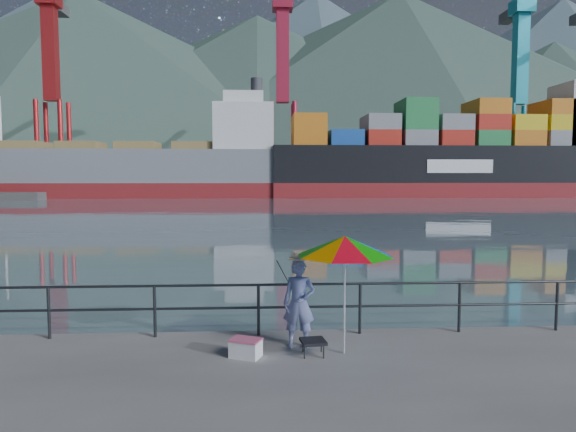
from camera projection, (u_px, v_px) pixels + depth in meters
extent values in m
cube|color=slate|center=(257.00, 187.00, 137.70)|extent=(500.00, 280.00, 0.00)
cube|color=#514F4C|center=(306.00, 191.00, 101.40)|extent=(200.00, 40.00, 0.40)
cylinder|color=#2D3033|center=(207.00, 285.00, 9.91)|extent=(22.00, 0.05, 0.05)
cylinder|color=#2D3033|center=(207.00, 308.00, 9.94)|extent=(22.00, 0.05, 0.05)
cube|color=#2D3033|center=(207.00, 311.00, 9.95)|extent=(22.00, 0.06, 1.00)
cone|color=#385147|center=(79.00, 87.00, 200.72)|extent=(312.00, 312.00, 75.00)
cone|color=#385147|center=(258.00, 100.00, 209.68)|extent=(282.88, 282.88, 68.00)
cone|color=#385147|center=(399.00, 88.00, 217.36)|extent=(332.80, 332.80, 80.00)
cone|color=#385147|center=(552.00, 112.00, 226.76)|extent=(257.92, 257.92, 62.00)
cube|color=yellow|center=(306.00, 185.00, 100.30)|extent=(6.00, 2.40, 2.60)
cube|color=orange|center=(340.00, 171.00, 100.44)|extent=(6.00, 2.40, 7.80)
cube|color=red|center=(372.00, 178.00, 100.89)|extent=(6.00, 2.40, 5.20)
cube|color=#194CA5|center=(405.00, 171.00, 101.13)|extent=(6.00, 2.40, 7.80)
cube|color=#267F3F|center=(437.00, 185.00, 101.68)|extent=(6.00, 2.40, 2.60)
cube|color=orange|center=(469.00, 178.00, 101.92)|extent=(6.00, 2.40, 5.20)
cube|color=orange|center=(501.00, 185.00, 102.37)|extent=(6.00, 2.40, 2.60)
cube|color=gray|center=(533.00, 178.00, 102.61)|extent=(6.00, 2.40, 5.20)
cube|color=#267F3F|center=(564.00, 178.00, 102.95)|extent=(6.00, 2.40, 5.20)
cube|color=#194CA5|center=(305.00, 172.00, 103.08)|extent=(6.00, 2.40, 7.80)
cube|color=#267F3F|center=(337.00, 178.00, 103.53)|extent=(6.00, 2.40, 5.20)
cube|color=gray|center=(369.00, 172.00, 103.77)|extent=(6.00, 2.40, 7.80)
cube|color=yellow|center=(401.00, 184.00, 104.32)|extent=(6.00, 2.40, 2.60)
cube|color=#194CA5|center=(432.00, 184.00, 104.67)|extent=(6.00, 2.40, 2.60)
cube|color=red|center=(463.00, 172.00, 104.81)|extent=(6.00, 2.40, 7.80)
cube|color=#267F3F|center=(494.00, 178.00, 105.25)|extent=(6.00, 2.40, 5.20)
cube|color=red|center=(525.00, 172.00, 105.49)|extent=(6.00, 2.40, 7.80)
cube|color=yellow|center=(556.00, 172.00, 105.84)|extent=(6.00, 2.40, 7.80)
cube|color=#267F3F|center=(304.00, 184.00, 106.28)|extent=(6.00, 2.40, 2.60)
cube|color=red|center=(335.00, 178.00, 106.52)|extent=(6.00, 2.40, 5.20)
imported|color=navy|center=(299.00, 303.00, 9.31)|extent=(0.65, 0.49, 1.60)
cylinder|color=white|center=(344.00, 300.00, 8.94)|extent=(0.04, 0.04, 1.91)
cone|color=red|center=(345.00, 246.00, 8.86)|extent=(2.21, 2.21, 0.35)
cube|color=black|center=(313.00, 341.00, 8.90)|extent=(0.47, 0.47, 0.05)
cube|color=#2D3033|center=(313.00, 349.00, 8.91)|extent=(0.35, 0.35, 0.22)
cube|color=silver|center=(246.00, 349.00, 8.82)|extent=(0.59, 0.50, 0.29)
cylinder|color=black|center=(290.00, 328.00, 10.52)|extent=(0.60, 1.78, 1.31)
cube|color=maroon|center=(141.00, 191.00, 79.07)|extent=(49.49, 8.57, 2.50)
cube|color=gray|center=(141.00, 166.00, 78.77)|extent=(49.49, 8.57, 5.00)
cube|color=silver|center=(244.00, 128.00, 79.14)|extent=(9.00, 7.20, 7.00)
cube|color=maroon|center=(448.00, 190.00, 81.52)|extent=(55.80, 9.30, 2.50)
cube|color=black|center=(449.00, 165.00, 81.20)|extent=(55.80, 9.30, 5.60)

